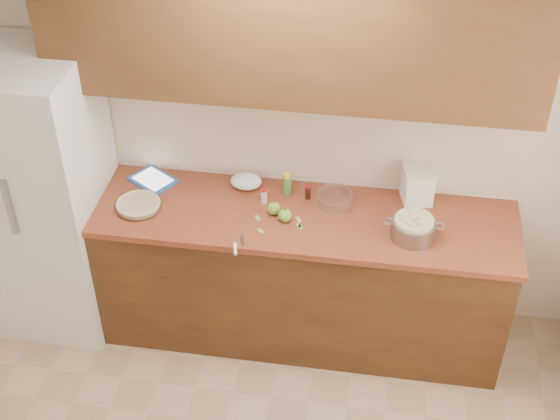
% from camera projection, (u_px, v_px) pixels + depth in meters
% --- Properties ---
extents(room_shell, '(3.60, 3.60, 3.60)m').
position_uv_depth(room_shell, '(230.00, 368.00, 3.05)').
color(room_shell, tan).
rests_on(room_shell, ground).
extents(counter_run, '(2.64, 0.68, 0.92)m').
position_uv_depth(counter_run, '(285.00, 273.00, 4.72)').
color(counter_run, '#583518').
rests_on(counter_run, ground).
extents(upper_cabinets, '(2.60, 0.34, 0.70)m').
position_uv_depth(upper_cabinets, '(291.00, 34.00, 3.92)').
color(upper_cabinets, brown).
rests_on(upper_cabinets, room_shell).
extents(fridge, '(0.70, 0.70, 1.80)m').
position_uv_depth(fridge, '(43.00, 196.00, 4.59)').
color(fridge, white).
rests_on(fridge, ground).
extents(pie, '(0.26, 0.26, 0.04)m').
position_uv_depth(pie, '(138.00, 205.00, 4.46)').
color(pie, silver).
rests_on(pie, counter_run).
extents(colander, '(0.33, 0.24, 0.12)m').
position_uv_depth(colander, '(413.00, 228.00, 4.23)').
color(colander, gray).
rests_on(colander, counter_run).
extents(flour_canister, '(0.21, 0.21, 0.22)m').
position_uv_depth(flour_canister, '(418.00, 184.00, 4.47)').
color(flour_canister, white).
rests_on(flour_canister, counter_run).
extents(tablet, '(0.32, 0.30, 0.02)m').
position_uv_depth(tablet, '(153.00, 180.00, 4.67)').
color(tablet, blue).
rests_on(tablet, counter_run).
extents(paring_knife, '(0.06, 0.18, 0.02)m').
position_uv_depth(paring_knife, '(236.00, 247.00, 4.19)').
color(paring_knife, gray).
rests_on(paring_knife, counter_run).
extents(lemon_bottle, '(0.05, 0.05, 0.14)m').
position_uv_depth(lemon_bottle, '(287.00, 184.00, 4.54)').
color(lemon_bottle, '#4C8C38').
rests_on(lemon_bottle, counter_run).
extents(cinnamon_shaker, '(0.04, 0.04, 0.09)m').
position_uv_depth(cinnamon_shaker, '(264.00, 196.00, 4.49)').
color(cinnamon_shaker, beige).
rests_on(cinnamon_shaker, counter_run).
extents(vanilla_bottle, '(0.03, 0.03, 0.09)m').
position_uv_depth(vanilla_bottle, '(308.00, 192.00, 4.52)').
color(vanilla_bottle, black).
rests_on(vanilla_bottle, counter_run).
extents(mixing_bowl, '(0.21, 0.21, 0.08)m').
position_uv_depth(mixing_bowl, '(335.00, 198.00, 4.47)').
color(mixing_bowl, silver).
rests_on(mixing_bowl, counter_run).
extents(paper_towel, '(0.21, 0.18, 0.08)m').
position_uv_depth(paper_towel, '(246.00, 181.00, 4.61)').
color(paper_towel, white).
rests_on(paper_towel, counter_run).
extents(apple_left, '(0.08, 0.08, 0.09)m').
position_uv_depth(apple_left, '(274.00, 209.00, 4.41)').
color(apple_left, '#6AA335').
rests_on(apple_left, counter_run).
extents(apple_center, '(0.08, 0.08, 0.09)m').
position_uv_depth(apple_center, '(285.00, 215.00, 4.36)').
color(apple_center, '#6AA335').
rests_on(apple_center, counter_run).
extents(peel_a, '(0.02, 0.04, 0.00)m').
position_uv_depth(peel_a, '(300.00, 226.00, 4.34)').
color(peel_a, '#82B558').
rests_on(peel_a, counter_run).
extents(peel_b, '(0.04, 0.05, 0.00)m').
position_uv_depth(peel_b, '(299.00, 220.00, 4.39)').
color(peel_b, '#82B558').
rests_on(peel_b, counter_run).
extents(peel_c, '(0.05, 0.04, 0.00)m').
position_uv_depth(peel_c, '(261.00, 231.00, 4.31)').
color(peel_c, '#82B558').
rests_on(peel_c, counter_run).
extents(peel_d, '(0.05, 0.05, 0.00)m').
position_uv_depth(peel_d, '(300.00, 226.00, 4.34)').
color(peel_d, '#82B558').
rests_on(peel_d, counter_run).
extents(peel_e, '(0.04, 0.05, 0.00)m').
position_uv_depth(peel_e, '(258.00, 218.00, 4.40)').
color(peel_e, '#82B558').
rests_on(peel_e, counter_run).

